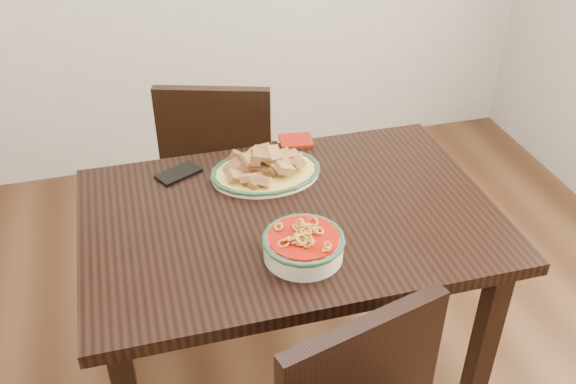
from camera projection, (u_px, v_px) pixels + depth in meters
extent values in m
cube|color=black|center=(290.00, 218.00, 1.89)|extent=(1.21, 0.81, 0.04)
cube|color=black|center=(482.00, 350.00, 1.96)|extent=(0.06, 0.06, 0.71)
cube|color=black|center=(121.00, 274.00, 2.25)|extent=(0.06, 0.06, 0.71)
cube|color=black|center=(398.00, 226.00, 2.47)|extent=(0.06, 0.06, 0.71)
cube|color=black|center=(225.00, 169.00, 2.67)|extent=(0.53, 0.53, 0.04)
cube|color=black|center=(269.00, 192.00, 2.93)|extent=(0.04, 0.04, 0.41)
cube|color=black|center=(195.00, 190.00, 2.94)|extent=(0.04, 0.04, 0.41)
cube|color=black|center=(264.00, 238.00, 2.65)|extent=(0.04, 0.04, 0.41)
cube|color=black|center=(182.00, 236.00, 2.66)|extent=(0.04, 0.04, 0.41)
cube|color=black|center=(215.00, 142.00, 2.38)|extent=(0.41, 0.16, 0.44)
ellipsoid|color=#EDE4C8|center=(266.00, 173.00, 2.04)|extent=(0.35, 0.26, 0.02)
ellipsoid|color=gold|center=(266.00, 172.00, 2.04)|extent=(0.33, 0.25, 0.01)
torus|color=#193721|center=(266.00, 171.00, 2.04)|extent=(0.27, 0.27, 0.01)
cylinder|color=beige|center=(303.00, 247.00, 1.70)|extent=(0.21, 0.21, 0.06)
torus|color=#1B3D26|center=(304.00, 239.00, 1.69)|extent=(0.22, 0.22, 0.02)
cylinder|color=#981007|center=(304.00, 238.00, 1.68)|extent=(0.19, 0.19, 0.01)
cube|color=black|center=(178.00, 173.00, 2.05)|extent=(0.16, 0.13, 0.01)
cube|color=maroon|center=(296.00, 141.00, 2.22)|extent=(0.12, 0.10, 0.01)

